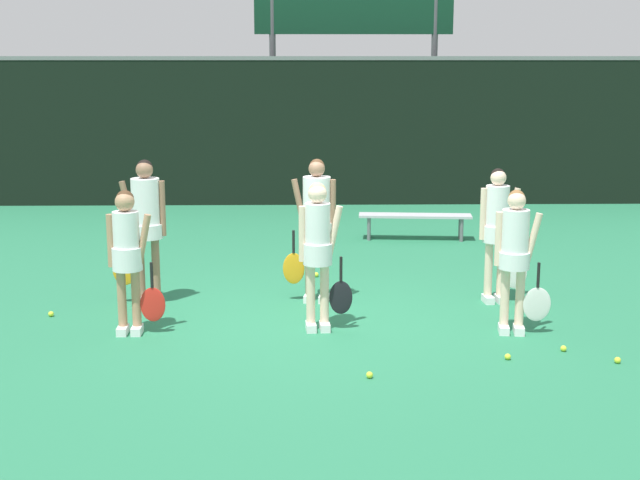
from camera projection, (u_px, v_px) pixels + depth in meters
ground_plane at (315, 316)px, 10.66m from camera, size 140.00×140.00×0.00m
fence_windscreen at (309, 131)px, 18.30m from camera, size 60.00×0.08×3.04m
scoreboard at (354, 13)px, 19.34m from camera, size 4.33×0.15×5.05m
bench_courtside at (415, 218)px, 15.02m from camera, size 1.91×0.52×0.43m
player_0 at (128, 251)px, 9.80m from camera, size 0.62×0.33×1.62m
player_1 at (318, 245)px, 9.92m from camera, size 0.60×0.33×1.68m
player_2 at (515, 251)px, 9.83m from camera, size 0.64×0.35×1.62m
player_3 at (146, 218)px, 11.00m from camera, size 0.69×0.40×1.81m
player_4 at (316, 217)px, 11.09m from camera, size 0.67×0.40×1.81m
player_5 at (497, 225)px, 11.07m from camera, size 0.62×0.34×1.70m
tennis_ball_0 at (316, 275)px, 12.52m from camera, size 0.07×0.07×0.07m
tennis_ball_1 at (51, 314)px, 10.62m from camera, size 0.07×0.07×0.07m
tennis_ball_2 at (508, 357)px, 9.11m from camera, size 0.06×0.06×0.06m
tennis_ball_3 at (370, 375)px, 8.59m from camera, size 0.07×0.07×0.07m
tennis_ball_5 at (564, 348)px, 9.37m from camera, size 0.06×0.06×0.06m
tennis_ball_6 at (618, 360)px, 9.01m from camera, size 0.07×0.07×0.07m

